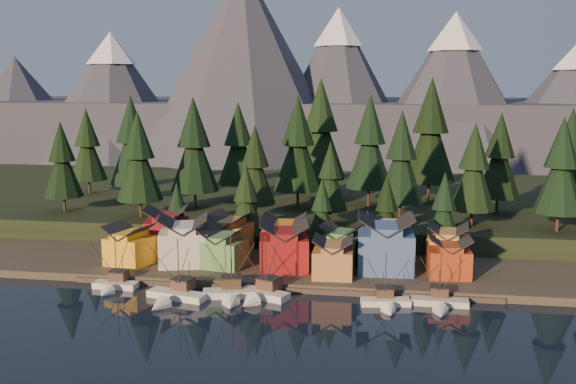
% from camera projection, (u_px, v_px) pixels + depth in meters
% --- Properties ---
extents(ground, '(500.00, 500.00, 0.00)m').
position_uv_depth(ground, '(264.00, 321.00, 103.70)').
color(ground, black).
rests_on(ground, ground).
extents(shore_strip, '(400.00, 50.00, 1.50)m').
position_uv_depth(shore_strip, '(299.00, 253.00, 142.53)').
color(shore_strip, '#3C372B').
rests_on(shore_strip, ground).
extents(hillside, '(420.00, 100.00, 6.00)m').
position_uv_depth(hillside, '(323.00, 203.00, 190.84)').
color(hillside, black).
rests_on(hillside, ground).
extents(dock, '(80.00, 4.00, 1.00)m').
position_uv_depth(dock, '(281.00, 287.00, 119.68)').
color(dock, '#453931').
rests_on(dock, ground).
extents(mountain_ridge, '(560.00, 190.00, 90.00)m').
position_uv_depth(mountain_ridge, '(342.00, 109.00, 308.03)').
color(mountain_ridge, '#424555').
rests_on(mountain_ridge, ground).
extents(boat_0, '(8.48, 9.22, 11.14)m').
position_uv_depth(boat_0, '(113.00, 278.00, 119.39)').
color(boat_0, silver).
rests_on(boat_0, ground).
extents(boat_1, '(11.72, 12.31, 12.00)m').
position_uv_depth(boat_1, '(173.00, 289.00, 113.23)').
color(boat_1, silver).
rests_on(boat_1, ground).
extents(boat_2, '(10.94, 11.50, 12.47)m').
position_uv_depth(boat_2, '(231.00, 286.00, 114.03)').
color(boat_2, beige).
rests_on(boat_2, ground).
extents(boat_3, '(9.98, 10.66, 12.53)m').
position_uv_depth(boat_3, '(261.00, 286.00, 113.84)').
color(boat_3, white).
rests_on(boat_3, ground).
extents(boat_5, '(9.03, 9.59, 10.31)m').
position_uv_depth(boat_5, '(387.00, 296.00, 110.10)').
color(boat_5, white).
rests_on(boat_5, ground).
extents(boat_6, '(10.11, 10.96, 10.66)m').
position_uv_depth(boat_6, '(440.00, 296.00, 109.94)').
color(boat_6, beige).
rests_on(boat_6, ground).
extents(house_front_0, '(9.95, 9.63, 8.23)m').
position_uv_depth(house_front_0, '(129.00, 244.00, 130.51)').
color(house_front_0, gold).
rests_on(house_front_0, shore_strip).
extents(house_front_1, '(11.75, 11.47, 10.05)m').
position_uv_depth(house_front_1, '(184.00, 239.00, 130.28)').
color(house_front_1, beige).
rests_on(house_front_1, shore_strip).
extents(house_front_2, '(9.54, 9.59, 8.02)m').
position_uv_depth(house_front_2, '(223.00, 246.00, 128.95)').
color(house_front_2, '#508749').
rests_on(house_front_2, shore_strip).
extents(house_front_3, '(11.01, 10.66, 9.66)m').
position_uv_depth(house_front_3, '(284.00, 245.00, 126.71)').
color(house_front_3, maroon).
rests_on(house_front_3, shore_strip).
extents(house_front_4, '(7.78, 8.36, 7.71)m').
position_uv_depth(house_front_4, '(333.00, 256.00, 122.21)').
color(house_front_4, '#AE723D').
rests_on(house_front_4, shore_strip).
extents(house_front_5, '(11.23, 10.31, 11.24)m').
position_uv_depth(house_front_5, '(386.00, 242.00, 125.15)').
color(house_front_5, '#3B578C').
rests_on(house_front_5, shore_strip).
extents(house_front_6, '(8.12, 7.71, 7.78)m').
position_uv_depth(house_front_6, '(449.00, 256.00, 122.14)').
color(house_front_6, '#993617').
rests_on(house_front_6, shore_strip).
extents(house_back_0, '(10.61, 10.33, 9.86)m').
position_uv_depth(house_back_0, '(166.00, 228.00, 140.67)').
color(house_back_0, maroon).
rests_on(house_back_0, shore_strip).
extents(house_back_1, '(9.41, 9.49, 9.11)m').
position_uv_depth(house_back_1, '(230.00, 233.00, 138.27)').
color(house_back_1, '#A3723A').
rests_on(house_back_1, shore_strip).
extents(house_back_2, '(9.40, 8.72, 9.46)m').
position_uv_depth(house_back_2, '(284.00, 236.00, 134.32)').
color(house_back_2, orange).
rests_on(house_back_2, shore_strip).
extents(house_back_3, '(9.44, 8.81, 8.10)m').
position_uv_depth(house_back_3, '(341.00, 243.00, 131.62)').
color(house_back_3, '#437D46').
rests_on(house_back_3, shore_strip).
extents(house_back_4, '(9.74, 9.42, 9.84)m').
position_uv_depth(house_back_4, '(389.00, 237.00, 132.50)').
color(house_back_4, beige).
rests_on(house_back_4, shore_strip).
extents(house_back_5, '(8.69, 8.78, 8.91)m').
position_uv_depth(house_back_5, '(447.00, 245.00, 128.12)').
color(house_back_5, '#AD7C3D').
rests_on(house_back_5, shore_strip).
extents(tree_hill_0, '(9.83, 9.83, 22.91)m').
position_uv_depth(tree_hill_0, '(62.00, 162.00, 160.98)').
color(tree_hill_0, '#332319').
rests_on(tree_hill_0, hillside).
extents(tree_hill_1, '(12.50, 12.50, 29.12)m').
position_uv_depth(tree_hill_1, '(132.00, 144.00, 174.12)').
color(tree_hill_1, '#332319').
rests_on(tree_hill_1, hillside).
extents(tree_hill_2, '(11.07, 11.07, 25.79)m').
position_uv_depth(tree_hill_2, '(139.00, 159.00, 153.38)').
color(tree_hill_2, '#332319').
rests_on(tree_hill_2, hillside).
extents(tree_hill_3, '(12.40, 12.40, 28.89)m').
position_uv_depth(tree_hill_3, '(194.00, 148.00, 163.22)').
color(tree_hill_3, '#332319').
rests_on(tree_hill_3, hillside).
extents(tree_hill_4, '(11.72, 11.72, 27.31)m').
position_uv_depth(tree_hill_4, '(239.00, 147.00, 176.72)').
color(tree_hill_4, '#332319').
rests_on(tree_hill_4, hillside).
extents(tree_hill_5, '(9.70, 9.70, 22.60)m').
position_uv_depth(tree_hill_5, '(255.00, 168.00, 151.23)').
color(tree_hill_5, '#332319').
rests_on(tree_hill_5, hillside).
extents(tree_hill_6, '(12.64, 12.64, 29.45)m').
position_uv_depth(tree_hill_6, '(298.00, 147.00, 163.97)').
color(tree_hill_6, '#332319').
rests_on(tree_hill_6, hillside).
extents(tree_hill_7, '(8.24, 8.24, 19.20)m').
position_uv_depth(tree_hill_7, '(330.00, 179.00, 146.77)').
color(tree_hill_7, '#332319').
rests_on(tree_hill_7, hillside).
extents(tree_hill_8, '(12.65, 12.65, 29.48)m').
position_uv_depth(tree_hill_8, '(370.00, 145.00, 167.96)').
color(tree_hill_8, '#332319').
rests_on(tree_hill_8, hillside).
extents(tree_hill_9, '(11.20, 11.20, 26.09)m').
position_uv_depth(tree_hill_9, '(401.00, 160.00, 150.46)').
color(tree_hill_9, '#332319').
rests_on(tree_hill_9, hillside).
extents(tree_hill_10, '(14.57, 14.57, 33.94)m').
position_uv_depth(tree_hill_10, '(430.00, 134.00, 172.84)').
color(tree_hill_10, '#332319').
rests_on(tree_hill_10, hillside).
extents(tree_hill_11, '(10.15, 10.15, 23.64)m').
position_uv_depth(tree_hill_11, '(474.00, 170.00, 143.31)').
color(tree_hill_11, '#332319').
rests_on(tree_hill_11, hillside).
extents(tree_hill_12, '(10.84, 10.84, 25.25)m').
position_uv_depth(tree_hill_12, '(499.00, 159.00, 157.49)').
color(tree_hill_12, '#332319').
rests_on(tree_hill_12, hillside).
extents(tree_hill_13, '(10.82, 10.82, 25.20)m').
position_uv_depth(tree_hill_13, '(561.00, 169.00, 138.40)').
color(tree_hill_13, '#332319').
rests_on(tree_hill_13, hillside).
extents(tree_hill_14, '(11.27, 11.27, 26.25)m').
position_uv_depth(tree_hill_14, '(570.00, 155.00, 160.42)').
color(tree_hill_14, '#332319').
rests_on(tree_hill_14, hillside).
extents(tree_hill_15, '(14.50, 14.50, 33.79)m').
position_uv_depth(tree_hill_15, '(321.00, 133.00, 179.50)').
color(tree_hill_15, '#332319').
rests_on(tree_hill_15, hillside).
extents(tree_hill_16, '(10.79, 10.79, 25.13)m').
position_uv_depth(tree_hill_16, '(87.00, 147.00, 187.04)').
color(tree_hill_16, '#332319').
rests_on(tree_hill_16, hillside).
extents(tree_shore_0, '(6.27, 6.27, 14.62)m').
position_uv_depth(tree_shore_0, '(177.00, 211.00, 145.47)').
color(tree_shore_0, '#332319').
rests_on(tree_shore_0, shore_strip).
extents(tree_shore_1, '(8.29, 8.29, 19.31)m').
position_uv_depth(tree_shore_1, '(246.00, 202.00, 142.54)').
color(tree_shore_1, '#332319').
rests_on(tree_shore_1, shore_strip).
extents(tree_shore_2, '(7.03, 7.03, 16.38)m').
position_uv_depth(tree_shore_2, '(322.00, 211.00, 140.14)').
color(tree_shore_2, '#332319').
rests_on(tree_shore_2, shore_strip).
extents(tree_shore_3, '(7.34, 7.34, 17.09)m').
position_uv_depth(tree_shore_3, '(387.00, 212.00, 137.88)').
color(tree_shore_3, '#332319').
rests_on(tree_shore_3, shore_strip).
extents(tree_shore_4, '(7.83, 7.83, 18.24)m').
position_uv_depth(tree_shore_4, '(444.00, 210.00, 135.90)').
color(tree_shore_4, '#332319').
rests_on(tree_shore_4, shore_strip).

